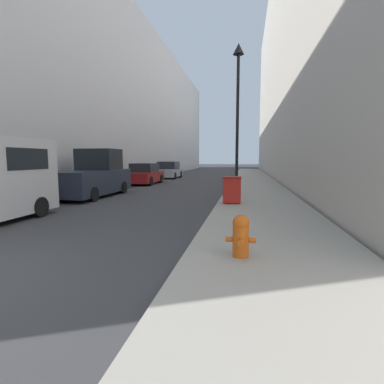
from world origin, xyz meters
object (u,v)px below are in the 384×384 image
trash_bin (232,189)px  parked_sedan_far (169,171)px  pickup_truck (93,177)px  parked_sedan_near (145,174)px  lamppost (238,95)px  fire_hydrant (241,235)px

trash_bin → parked_sedan_far: size_ratio=0.25×
trash_bin → pickup_truck: pickup_truck is taller
pickup_truck → parked_sedan_near: (0.11, 7.33, -0.25)m
trash_bin → parked_sedan_far: bearing=112.5°
parked_sedan_far → lamppost: bearing=-63.6°
trash_bin → lamppost: (0.08, 2.50, 3.98)m
fire_hydrant → trash_bin: bearing=94.0°
trash_bin → parked_sedan_far: 17.65m
lamppost → pickup_truck: size_ratio=1.32×
fire_hydrant → lamppost: (-0.36, 8.78, 4.12)m
fire_hydrant → parked_sedan_far: bearing=107.7°
parked_sedan_near → parked_sedan_far: bearing=89.7°
trash_bin → pickup_truck: bearing=162.3°
lamppost → parked_sedan_near: (-6.87, 7.03, -3.96)m
lamppost → parked_sedan_far: lamppost is taller
fire_hydrant → parked_sedan_near: parked_sedan_near is taller
trash_bin → pickup_truck: size_ratio=0.20×
parked_sedan_far → fire_hydrant: bearing=-72.3°
trash_bin → lamppost: bearing=88.1°
lamppost → pickup_truck: bearing=-177.5°
fire_hydrant → trash_bin: size_ratio=0.72×
pickup_truck → parked_sedan_far: size_ratio=1.23×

